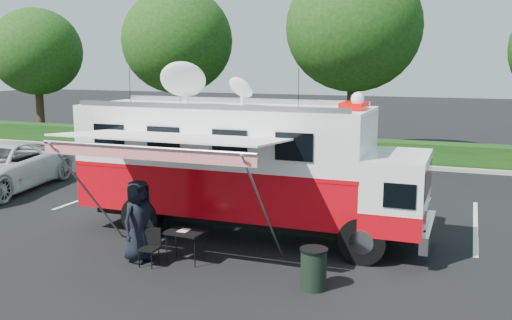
{
  "coord_description": "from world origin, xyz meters",
  "views": [
    {
      "loc": [
        5.2,
        -13.24,
        4.47
      ],
      "look_at": [
        0.0,
        0.5,
        1.9
      ],
      "focal_mm": 40.0,
      "sensor_mm": 36.0,
      "label": 1
    }
  ],
  "objects_px": {
    "white_suv": "(1,191)",
    "folding_table": "(185,233)",
    "command_truck": "(246,166)",
    "trash_bin": "(314,269)"
  },
  "relations": [
    {
      "from": "folding_table",
      "to": "trash_bin",
      "type": "relative_size",
      "value": 1.07
    },
    {
      "from": "white_suv",
      "to": "folding_table",
      "type": "bearing_deg",
      "value": -33.34
    },
    {
      "from": "trash_bin",
      "to": "folding_table",
      "type": "bearing_deg",
      "value": 171.68
    },
    {
      "from": "white_suv",
      "to": "command_truck",
      "type": "bearing_deg",
      "value": -19.5
    },
    {
      "from": "white_suv",
      "to": "trash_bin",
      "type": "bearing_deg",
      "value": -29.81
    },
    {
      "from": "command_truck",
      "to": "trash_bin",
      "type": "relative_size",
      "value": 10.69
    },
    {
      "from": "white_suv",
      "to": "folding_table",
      "type": "height_order",
      "value": "white_suv"
    },
    {
      "from": "white_suv",
      "to": "trash_bin",
      "type": "xyz_separation_m",
      "value": [
        12.41,
        -4.49,
        0.42
      ]
    },
    {
      "from": "command_truck",
      "to": "trash_bin",
      "type": "xyz_separation_m",
      "value": [
        2.55,
        -2.83,
        -1.41
      ]
    },
    {
      "from": "command_truck",
      "to": "trash_bin",
      "type": "bearing_deg",
      "value": -47.92
    }
  ]
}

